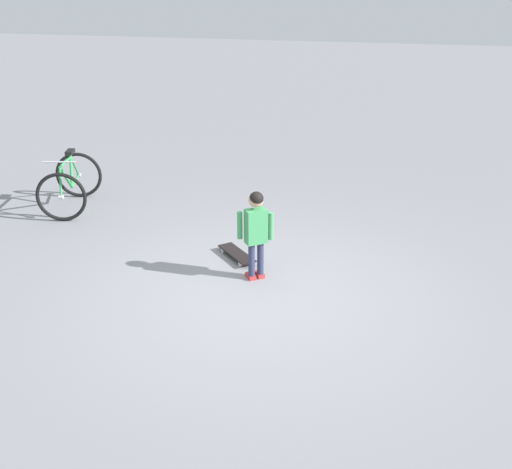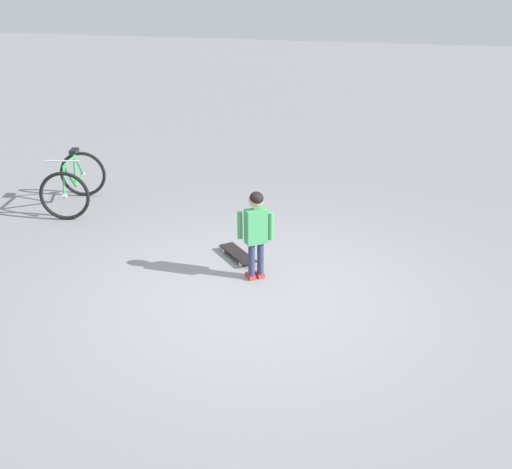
% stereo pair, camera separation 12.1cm
% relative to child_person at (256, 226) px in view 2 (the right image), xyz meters
% --- Properties ---
extents(ground_plane, '(50.00, 50.00, 0.00)m').
position_rel_child_person_xyz_m(ground_plane, '(-0.41, -0.13, -0.66)').
color(ground_plane, gray).
extents(child_person, '(0.27, 0.40, 1.06)m').
position_rel_child_person_xyz_m(child_person, '(0.00, 0.00, 0.00)').
color(child_person, '#2D3351').
rests_on(child_person, ground).
extents(skateboard, '(0.61, 0.58, 0.07)m').
position_rel_child_person_xyz_m(skateboard, '(0.48, 0.35, -0.60)').
color(skateboard, black).
rests_on(skateboard, ground).
extents(bicycle_near, '(1.21, 0.95, 0.85)m').
position_rel_child_person_xyz_m(bicycle_near, '(1.63, 3.18, -0.28)').
color(bicycle_near, black).
rests_on(bicycle_near, ground).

